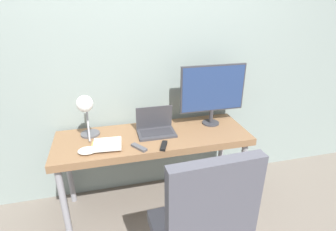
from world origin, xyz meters
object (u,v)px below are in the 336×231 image
(monitor, at_px, (213,91))
(book_stack, at_px, (107,145))
(laptop, at_px, (156,128))
(office_chair, at_px, (203,227))
(desk_lamp, at_px, (86,110))
(game_controller, at_px, (88,151))

(monitor, distance_m, book_stack, 1.01)
(laptop, height_order, monitor, monitor)
(office_chair, bearing_deg, desk_lamp, 123.81)
(office_chair, xyz_separation_m, game_controller, (-0.63, 0.75, 0.15))
(book_stack, xyz_separation_m, game_controller, (-0.14, -0.05, -0.00))
(monitor, relative_size, book_stack, 2.44)
(office_chair, bearing_deg, book_stack, 121.31)
(laptop, distance_m, office_chair, 0.97)
(monitor, distance_m, desk_lamp, 1.08)
(desk_lamp, height_order, office_chair, desk_lamp)
(laptop, distance_m, game_controller, 0.59)
(office_chair, bearing_deg, monitor, 65.69)
(laptop, relative_size, game_controller, 2.20)
(laptop, bearing_deg, office_chair, -85.58)
(desk_lamp, distance_m, game_controller, 0.31)
(monitor, xyz_separation_m, game_controller, (-1.09, -0.26, -0.30))
(game_controller, bearing_deg, desk_lamp, 85.88)
(monitor, bearing_deg, desk_lamp, -175.56)
(office_chair, height_order, book_stack, office_chair)
(laptop, xyz_separation_m, book_stack, (-0.42, -0.15, -0.03))
(monitor, relative_size, office_chair, 0.54)
(laptop, xyz_separation_m, desk_lamp, (-0.55, -0.02, 0.23))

